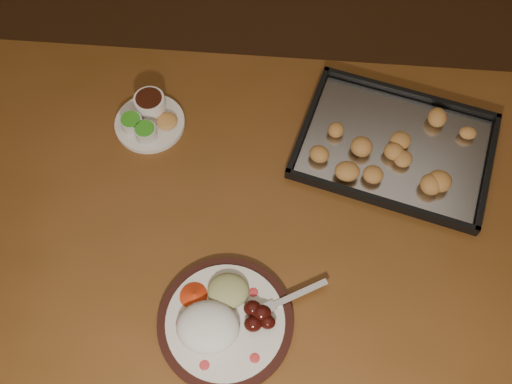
{
  "coord_description": "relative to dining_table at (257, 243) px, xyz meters",
  "views": [
    {
      "loc": [
        0.16,
        -0.68,
        1.81
      ],
      "look_at": [
        0.12,
        -0.12,
        0.77
      ],
      "focal_mm": 40.0,
      "sensor_mm": 36.0,
      "label": 1
    }
  ],
  "objects": [
    {
      "name": "baking_tray",
      "position": [
        0.29,
        0.2,
        0.11
      ],
      "size": [
        0.48,
        0.4,
        0.04
      ],
      "rotation": [
        0.0,
        0.0,
        -0.28
      ],
      "color": "black",
      "rests_on": "dining_table"
    },
    {
      "name": "dining_table",
      "position": [
        0.0,
        0.0,
        0.0
      ],
      "size": [
        1.52,
        0.93,
        0.75
      ],
      "rotation": [
        0.0,
        0.0,
        -0.02
      ],
      "color": "brown",
      "rests_on": "ground"
    },
    {
      "name": "condiment_saucer",
      "position": [
        -0.26,
        0.24,
        0.12
      ],
      "size": [
        0.16,
        0.16,
        0.05
      ],
      "rotation": [
        0.0,
        0.0,
        -0.26
      ],
      "color": "white",
      "rests_on": "dining_table"
    },
    {
      "name": "ground",
      "position": [
        -0.13,
        0.19,
        -0.65
      ],
      "size": [
        4.0,
        4.0,
        0.0
      ],
      "primitive_type": "plane",
      "color": "#4E2E1B",
      "rests_on": "ground"
    },
    {
      "name": "dinner_plate",
      "position": [
        -0.05,
        -0.21,
        0.12
      ],
      "size": [
        0.32,
        0.26,
        0.06
      ],
      "rotation": [
        0.0,
        0.0,
        0.36
      ],
      "color": "black",
      "rests_on": "dining_table"
    }
  ]
}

